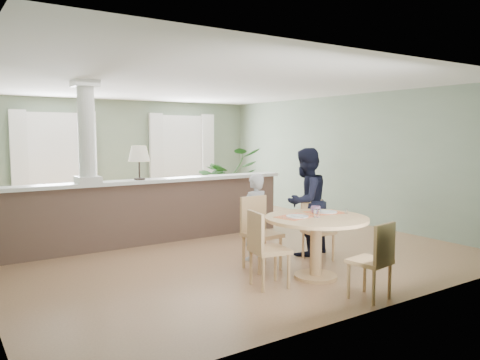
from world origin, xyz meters
TOP-DOWN VIEW (x-y plane):
  - ground at (0.00, 0.00)m, footprint 8.00×8.00m
  - room_shell at (-0.03, 0.63)m, footprint 7.02×8.02m
  - pony_wall at (-0.99, 0.20)m, footprint 5.32×0.38m
  - sofa at (-0.91, 2.02)m, footprint 3.14×2.05m
  - houseplant at (1.47, 1.50)m, footprint 1.52×1.35m
  - dining_table at (0.18, -2.79)m, footprint 1.33×1.33m
  - chair_far_boy at (-0.18, -2.01)m, footprint 0.46×0.46m
  - chair_far_man at (0.82, -2.08)m, footprint 0.44×0.44m
  - chair_near at (0.15, -3.78)m, footprint 0.46×0.46m
  - chair_side at (-0.62, -2.73)m, footprint 0.49×0.49m
  - child_person at (0.02, -1.64)m, footprint 0.50×0.36m
  - man_person at (0.86, -1.81)m, footprint 0.94×0.81m

SIDE VIEW (x-z plane):
  - ground at x=0.00m, z-range 0.00..0.00m
  - sofa at x=-0.91m, z-range 0.00..0.85m
  - chair_far_man at x=0.82m, z-range 0.05..0.92m
  - chair_near at x=0.15m, z-range 0.05..0.94m
  - chair_side at x=-0.62m, z-range 0.05..0.99m
  - chair_far_boy at x=-0.18m, z-range 0.05..1.05m
  - dining_table at x=0.18m, z-range 0.19..1.10m
  - child_person at x=0.02m, z-range 0.00..1.30m
  - pony_wall at x=-0.99m, z-range -0.64..2.06m
  - houseplant at x=1.47m, z-range 0.00..1.58m
  - man_person at x=0.86m, z-range 0.00..1.66m
  - room_shell at x=-0.03m, z-range 0.46..3.17m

